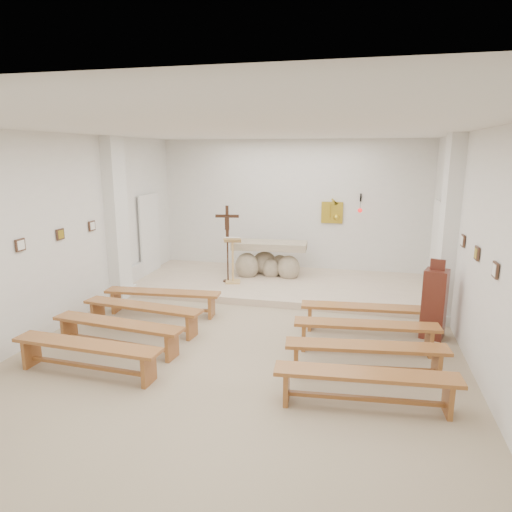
% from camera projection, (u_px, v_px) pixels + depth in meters
% --- Properties ---
extents(ground, '(7.00, 10.00, 0.00)m').
position_uv_depth(ground, '(244.00, 346.00, 7.62)').
color(ground, tan).
rests_on(ground, ground).
extents(wall_left, '(0.02, 10.00, 3.50)m').
position_uv_depth(wall_left, '(52.00, 235.00, 8.01)').
color(wall_left, white).
rests_on(wall_left, ground).
extents(wall_right, '(0.02, 10.00, 3.50)m').
position_uv_depth(wall_right, '(482.00, 254.00, 6.45)').
color(wall_right, white).
rests_on(wall_right, ground).
extents(wall_back, '(7.00, 0.02, 3.50)m').
position_uv_depth(wall_back, '(292.00, 207.00, 11.97)').
color(wall_back, white).
rests_on(wall_back, ground).
extents(ceiling, '(7.00, 10.00, 0.02)m').
position_uv_depth(ceiling, '(243.00, 130.00, 6.85)').
color(ceiling, silver).
rests_on(ceiling, wall_back).
extents(sanctuary_platform, '(6.98, 3.00, 0.15)m').
position_uv_depth(sanctuary_platform, '(281.00, 284.00, 10.92)').
color(sanctuary_platform, beige).
rests_on(sanctuary_platform, ground).
extents(pilaster_left, '(0.26, 0.55, 3.50)m').
position_uv_depth(pilaster_left, '(117.00, 219.00, 9.88)').
color(pilaster_left, white).
rests_on(pilaster_left, ground).
extents(pilaster_right, '(0.26, 0.55, 3.50)m').
position_uv_depth(pilaster_right, '(448.00, 231.00, 8.38)').
color(pilaster_right, white).
rests_on(pilaster_right, ground).
extents(gold_wall_relief, '(0.55, 0.04, 0.55)m').
position_uv_depth(gold_wall_relief, '(332.00, 213.00, 11.73)').
color(gold_wall_relief, gold).
rests_on(gold_wall_relief, wall_back).
extents(sanctuary_lamp, '(0.11, 0.36, 0.44)m').
position_uv_depth(sanctuary_lamp, '(360.00, 208.00, 11.30)').
color(sanctuary_lamp, black).
rests_on(sanctuary_lamp, wall_back).
extents(station_frame_left_front, '(0.03, 0.20, 0.20)m').
position_uv_depth(station_frame_left_front, '(20.00, 245.00, 7.25)').
color(station_frame_left_front, '#452C1E').
rests_on(station_frame_left_front, wall_left).
extents(station_frame_left_mid, '(0.03, 0.20, 0.20)m').
position_uv_depth(station_frame_left_mid, '(60.00, 234.00, 8.20)').
color(station_frame_left_mid, '#452C1E').
rests_on(station_frame_left_mid, wall_left).
extents(station_frame_left_rear, '(0.03, 0.20, 0.20)m').
position_uv_depth(station_frame_left_rear, '(92.00, 226.00, 9.15)').
color(station_frame_left_rear, '#452C1E').
rests_on(station_frame_left_rear, wall_left).
extents(station_frame_right_front, '(0.03, 0.20, 0.20)m').
position_uv_depth(station_frame_right_front, '(495.00, 270.00, 5.70)').
color(station_frame_right_front, '#452C1E').
rests_on(station_frame_right_front, wall_right).
extents(station_frame_right_mid, '(0.03, 0.20, 0.20)m').
position_uv_depth(station_frame_right_mid, '(477.00, 253.00, 6.65)').
color(station_frame_right_mid, '#452C1E').
rests_on(station_frame_right_mid, wall_right).
extents(station_frame_right_rear, '(0.03, 0.20, 0.20)m').
position_uv_depth(station_frame_right_rear, '(463.00, 241.00, 7.60)').
color(station_frame_right_rear, '#452C1E').
rests_on(station_frame_right_rear, wall_right).
extents(radiator_left, '(0.10, 0.85, 0.52)m').
position_uv_depth(radiator_left, '(134.00, 276.00, 10.89)').
color(radiator_left, silver).
rests_on(radiator_left, ground).
extents(radiator_right, '(0.10, 0.85, 0.52)m').
position_uv_depth(radiator_right, '(439.00, 297.00, 9.36)').
color(radiator_right, silver).
rests_on(radiator_right, ground).
extents(altar, '(1.86, 0.87, 0.94)m').
position_uv_depth(altar, '(269.00, 261.00, 11.36)').
color(altar, tan).
rests_on(altar, sanctuary_platform).
extents(lectern, '(0.46, 0.41, 1.12)m').
position_uv_depth(lectern, '(233.00, 260.00, 10.68)').
color(lectern, tan).
rests_on(lectern, sanctuary_platform).
extents(crucifix_stand, '(0.55, 0.24, 1.82)m').
position_uv_depth(crucifix_stand, '(227.00, 238.00, 10.66)').
color(crucifix_stand, '#311E0F').
rests_on(crucifix_stand, sanctuary_platform).
extents(potted_plant, '(0.57, 0.52, 0.53)m').
position_uv_depth(potted_plant, '(246.00, 264.00, 11.47)').
color(potted_plant, '#2F5120').
rests_on(potted_plant, sanctuary_platform).
extents(donation_pedestal, '(0.47, 0.47, 1.40)m').
position_uv_depth(donation_pedestal, '(434.00, 303.00, 7.86)').
color(donation_pedestal, '#5E241A').
rests_on(donation_pedestal, ground).
extents(bench_left_front, '(2.32, 0.54, 0.49)m').
position_uv_depth(bench_left_front, '(163.00, 297.00, 9.03)').
color(bench_left_front, brown).
rests_on(bench_left_front, ground).
extents(bench_right_front, '(2.32, 0.55, 0.49)m').
position_uv_depth(bench_right_front, '(366.00, 312.00, 8.16)').
color(bench_right_front, brown).
rests_on(bench_right_front, ground).
extents(bench_left_second, '(2.32, 0.64, 0.49)m').
position_uv_depth(bench_left_second, '(143.00, 311.00, 8.21)').
color(bench_left_second, brown).
rests_on(bench_left_second, ground).
extents(bench_right_second, '(2.32, 0.59, 0.49)m').
position_uv_depth(bench_right_second, '(366.00, 330.00, 7.34)').
color(bench_right_second, brown).
rests_on(bench_right_second, ground).
extents(bench_left_third, '(2.32, 0.62, 0.49)m').
position_uv_depth(bench_left_third, '(118.00, 329.00, 7.39)').
color(bench_left_third, brown).
rests_on(bench_left_third, ground).
extents(bench_right_third, '(2.32, 0.64, 0.49)m').
position_uv_depth(bench_right_third, '(366.00, 353.00, 6.52)').
color(bench_right_third, brown).
rests_on(bench_right_third, ground).
extents(bench_left_fourth, '(2.31, 0.50, 0.49)m').
position_uv_depth(bench_left_fourth, '(87.00, 351.00, 6.57)').
color(bench_left_fourth, brown).
rests_on(bench_left_fourth, ground).
extents(bench_right_fourth, '(2.32, 0.55, 0.49)m').
position_uv_depth(bench_right_fourth, '(366.00, 381.00, 5.70)').
color(bench_right_fourth, brown).
rests_on(bench_right_fourth, ground).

